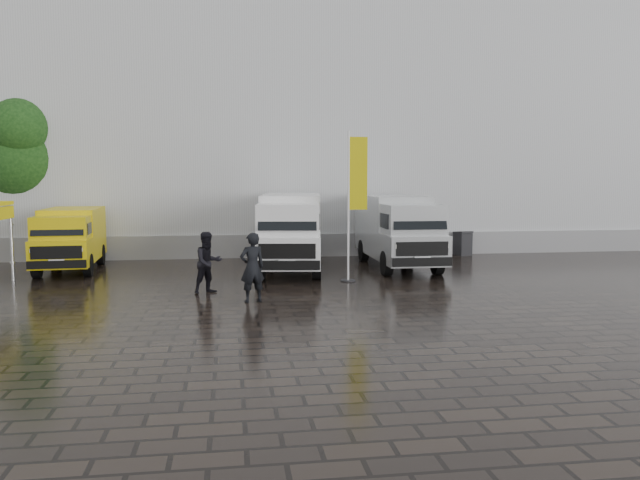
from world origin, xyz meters
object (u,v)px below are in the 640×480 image
object	(u,v)px
van_white	(291,233)
person_tent	(208,263)
person_front	(252,267)
wheelie_bin	(463,243)
van_yellow	(70,240)
flagpole	(354,198)
van_silver	(398,232)

from	to	relation	value
van_white	person_tent	distance (m)	5.19
person_front	wheelie_bin	bearing A→B (deg)	-153.44
person_tent	wheelie_bin	bearing A→B (deg)	3.15
van_yellow	person_front	size ratio (longest dim) A/B	2.55
flagpole	wheelie_bin	xyz separation A→B (m)	(6.17, 6.09, -2.24)
person_front	person_tent	size ratio (longest dim) A/B	1.05
van_white	person_front	xyz separation A→B (m)	(-1.64, -5.81, -0.43)
wheelie_bin	person_front	xyz separation A→B (m)	(-9.65, -9.16, 0.44)
van_yellow	flagpole	world-z (taller)	flagpole
flagpole	person_tent	size ratio (longest dim) A/B	2.70
van_yellow	person_front	xyz separation A→B (m)	(6.47, -6.88, -0.17)
van_silver	person_tent	size ratio (longest dim) A/B	3.42
wheelie_bin	van_silver	bearing A→B (deg)	-158.20
van_yellow	person_tent	bearing A→B (deg)	-49.12
flagpole	wheelie_bin	bearing A→B (deg)	44.65
person_tent	person_front	bearing A→B (deg)	-82.47
person_tent	van_white	bearing A→B (deg)	24.06
van_yellow	wheelie_bin	xyz separation A→B (m)	(16.11, 2.28, -0.61)
van_white	person_front	world-z (taller)	van_white
van_yellow	van_white	xyz separation A→B (m)	(8.11, -1.07, 0.26)
wheelie_bin	person_tent	distance (m)	13.31
person_front	person_tent	bearing A→B (deg)	-67.59
van_silver	person_tent	distance (m)	8.36
van_silver	person_front	world-z (taller)	van_silver
flagpole	person_tent	distance (m)	5.31
wheelie_bin	person_tent	world-z (taller)	person_tent
van_white	van_silver	bearing A→B (deg)	10.39
flagpole	person_front	world-z (taller)	flagpole
van_silver	flagpole	world-z (taller)	flagpole
van_yellow	van_white	world-z (taller)	van_white
van_yellow	flagpole	bearing A→B (deg)	-24.36
wheelie_bin	person_front	size ratio (longest dim) A/B	0.55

